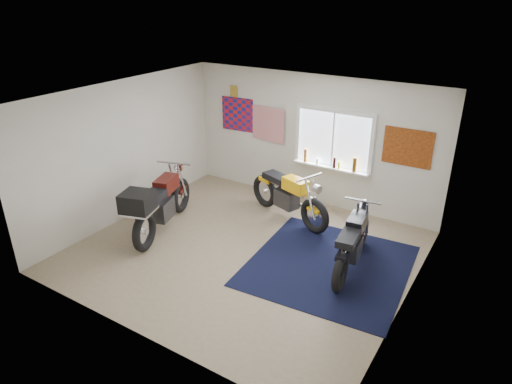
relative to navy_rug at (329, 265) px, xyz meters
The scene contains 10 objects.
ground 1.47m from the navy_rug, 166.02° to the right, with size 5.50×5.50×0.00m, color #9E896B.
room_shell 2.20m from the navy_rug, 166.02° to the right, with size 5.50×5.50×5.50m.
navy_rug is the anchor object (origin of this frame).
window_assembly 2.68m from the navy_rug, 113.76° to the left, with size 1.66×0.17×1.26m.
oil_bottles 2.44m from the navy_rug, 112.42° to the left, with size 1.15×0.09×0.30m.
flag_display 4.49m from the navy_rug, 147.47° to the left, with size 1.60×0.10×1.17m.
triumph_poster 2.68m from the navy_rug, 76.24° to the left, with size 0.90×0.03×0.70m, color #A54C14.
yellow_triumph 1.87m from the navy_rug, 140.60° to the left, with size 2.07×0.89×1.08m.
black_chrome_bike 0.56m from the navy_rug, 24.10° to the left, with size 0.61×1.98×1.02m.
maroon_tourer 3.25m from the navy_rug, 168.02° to the right, with size 1.07×2.25×1.16m.
Camera 1 is at (3.80, -5.72, 4.25)m, focal length 32.00 mm.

